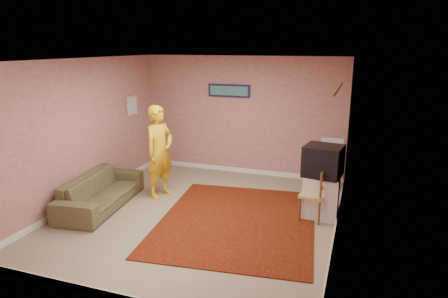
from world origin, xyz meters
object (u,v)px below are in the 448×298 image
(tv_cabinet, at_px, (321,196))
(chair_a, at_px, (330,161))
(crt_tv, at_px, (323,161))
(sofa, at_px, (101,191))
(person, at_px, (160,152))
(chair_b, at_px, (313,188))

(tv_cabinet, distance_m, chair_a, 1.31)
(tv_cabinet, xyz_separation_m, crt_tv, (-0.01, 0.00, 0.62))
(chair_a, xyz_separation_m, sofa, (-3.78, -2.15, -0.33))
(sofa, bearing_deg, person, -49.59)
(chair_a, xyz_separation_m, person, (-3.02, -1.32, 0.26))
(chair_a, bearing_deg, tv_cabinet, -91.08)
(chair_a, xyz_separation_m, chair_b, (-0.15, -1.45, -0.07))
(crt_tv, distance_m, chair_b, 0.48)
(crt_tv, distance_m, person, 2.99)
(tv_cabinet, bearing_deg, chair_b, -125.22)
(sofa, height_order, person, person)
(chair_a, relative_size, person, 0.31)
(chair_a, distance_m, sofa, 4.36)
(chair_a, bearing_deg, chair_b, -95.64)
(tv_cabinet, xyz_separation_m, chair_b, (-0.12, -0.17, 0.18))
(chair_b, bearing_deg, crt_tv, 153.64)
(chair_b, bearing_deg, person, -85.29)
(sofa, distance_m, person, 1.27)
(chair_b, height_order, sofa, chair_b)
(crt_tv, bearing_deg, sofa, -157.41)
(chair_b, bearing_deg, tv_cabinet, 152.13)
(tv_cabinet, height_order, chair_b, chair_b)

